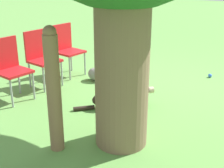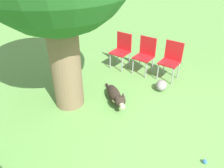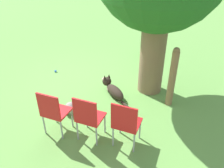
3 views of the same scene
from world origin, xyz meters
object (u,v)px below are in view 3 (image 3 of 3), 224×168
Objects in this scene: fence_post at (172,77)px; red_chair_0 at (53,110)px; dog at (113,89)px; red_chair_2 at (126,122)px; tennis_ball at (56,71)px; red_chair_1 at (88,116)px.

red_chair_0 is (1.28, -2.18, -0.16)m from fence_post.
fence_post is 2.53m from red_chair_0.
red_chair_2 reaches higher than dog.
red_chair_2 is at bearing -31.52° from fence_post.
tennis_ball is (-0.94, -1.82, -0.12)m from dog.
dog is 1.43m from fence_post.
red_chair_2 is (1.41, -0.86, -0.16)m from fence_post.
red_chair_2 is at bearing 156.78° from dog.
red_chair_1 is at bearing -81.69° from red_chair_0.
dog is 1.04× the size of red_chair_1.
fence_post is 1.48× the size of red_chair_0.
red_chair_1 is at bearing -48.48° from fence_post.
red_chair_0 is 1.32m from red_chair_2.
dog is 1.75m from red_chair_0.
red_chair_0 is 2.65m from tennis_ball.
red_chair_0 reaches higher than tennis_ball.
red_chair_1 is (1.35, -1.52, -0.16)m from fence_post.
fence_post is at bearing 70.06° from tennis_ball.
fence_post is 1.48× the size of red_chair_2.
fence_post reaches higher than dog.
fence_post is at bearing -45.72° from red_chair_0.
red_chair_1 reaches higher than tennis_ball.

